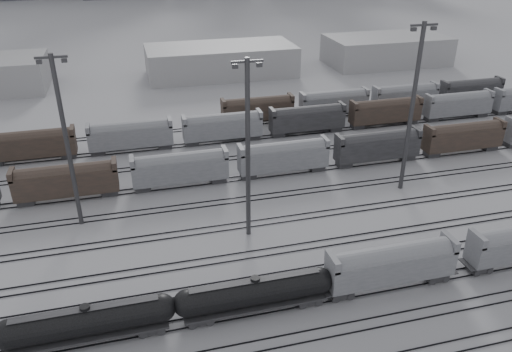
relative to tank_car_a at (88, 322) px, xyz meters
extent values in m
plane|color=#A9AAAE|center=(21.92, -1.00, -2.48)|extent=(900.00, 900.00, 0.00)
cube|color=black|center=(21.92, -5.72, -2.40)|extent=(220.00, 0.07, 0.16)
cube|color=black|center=(21.92, -4.28, -2.40)|extent=(220.00, 0.07, 0.16)
cube|color=black|center=(21.92, -0.72, -2.40)|extent=(220.00, 0.07, 0.16)
cube|color=black|center=(21.92, 0.72, -2.40)|extent=(220.00, 0.07, 0.16)
cube|color=black|center=(21.92, 4.28, -2.40)|extent=(220.00, 0.07, 0.16)
cube|color=black|center=(21.92, 5.72, -2.40)|extent=(220.00, 0.07, 0.16)
cube|color=black|center=(21.92, 9.28, -2.40)|extent=(220.00, 0.07, 0.16)
cube|color=black|center=(21.92, 10.72, -2.40)|extent=(220.00, 0.07, 0.16)
cube|color=black|center=(21.92, 16.28, -2.40)|extent=(220.00, 0.07, 0.16)
cube|color=black|center=(21.92, 17.72, -2.40)|extent=(220.00, 0.07, 0.16)
cube|color=black|center=(21.92, 23.28, -2.40)|extent=(220.00, 0.07, 0.16)
cube|color=black|center=(21.92, 24.72, -2.40)|extent=(220.00, 0.07, 0.16)
cube|color=black|center=(21.92, 30.28, -2.40)|extent=(220.00, 0.07, 0.16)
cube|color=black|center=(21.92, 31.72, -2.40)|extent=(220.00, 0.07, 0.16)
cube|color=black|center=(21.92, 38.28, -2.40)|extent=(220.00, 0.07, 0.16)
cube|color=black|center=(21.92, 39.72, -2.40)|extent=(220.00, 0.07, 0.16)
cube|color=black|center=(21.92, 46.28, -2.40)|extent=(220.00, 0.07, 0.16)
cube|color=black|center=(21.92, 47.72, -2.40)|extent=(220.00, 0.07, 0.16)
cube|color=black|center=(21.92, 54.28, -2.40)|extent=(220.00, 0.07, 0.16)
cube|color=black|center=(21.92, 55.72, -2.40)|extent=(220.00, 0.07, 0.16)
cube|color=#252527|center=(-5.97, 0.00, -1.93)|extent=(2.59, 2.09, 0.70)
cube|color=#252527|center=(5.97, 0.00, -1.93)|extent=(2.59, 2.09, 0.70)
cube|color=#252527|center=(0.00, 0.00, -1.43)|extent=(15.43, 2.69, 0.25)
cylinder|color=black|center=(0.00, 0.00, 0.16)|extent=(14.43, 2.89, 2.89)
sphere|color=black|center=(-7.22, 0.00, 0.16)|extent=(2.89, 2.89, 2.89)
sphere|color=black|center=(7.22, 0.00, 0.16)|extent=(2.89, 2.89, 2.89)
cylinder|color=black|center=(0.00, 0.00, 1.75)|extent=(1.00, 1.00, 0.50)
cube|color=#252527|center=(0.00, 0.00, 1.65)|extent=(13.93, 0.90, 0.06)
cube|color=#252527|center=(11.00, 0.00, -1.93)|extent=(2.59, 2.09, 0.70)
cube|color=#252527|center=(22.97, 0.00, -1.93)|extent=(2.59, 2.09, 0.70)
cube|color=#252527|center=(16.98, 0.00, -1.43)|extent=(15.45, 2.69, 0.25)
cylinder|color=black|center=(16.98, 0.00, 0.17)|extent=(14.46, 2.89, 2.89)
sphere|color=black|center=(9.76, 0.00, 0.17)|extent=(2.89, 2.89, 2.89)
sphere|color=black|center=(24.21, 0.00, 0.17)|extent=(2.89, 2.89, 2.89)
cylinder|color=black|center=(16.98, 0.00, 1.76)|extent=(1.00, 1.00, 0.50)
cube|color=#252527|center=(16.98, 0.00, 1.66)|extent=(13.96, 0.90, 0.06)
cube|color=#252527|center=(26.78, 0.00, -1.93)|extent=(2.59, 2.09, 0.70)
cube|color=#252527|center=(38.75, 0.00, -1.93)|extent=(2.59, 2.09, 0.70)
cube|color=gray|center=(32.77, 0.00, 0.42)|extent=(14.96, 2.99, 3.19)
cylinder|color=gray|center=(32.77, 0.00, 1.61)|extent=(13.57, 2.89, 2.89)
cube|color=gray|center=(25.58, 0.00, 2.41)|extent=(0.70, 2.99, 1.40)
cube|color=gray|center=(39.95, 0.00, 2.41)|extent=(0.70, 2.99, 1.40)
cone|color=#252527|center=(32.77, 0.00, -1.53)|extent=(2.39, 2.39, 0.90)
cube|color=#252527|center=(44.75, 0.00, -1.95)|extent=(2.49, 2.01, 0.67)
cube|color=gray|center=(43.61, 0.00, 2.21)|extent=(0.67, 2.87, 1.34)
cylinder|color=#3B3B3E|center=(-1.95, 23.27, 9.35)|extent=(0.61, 0.61, 23.66)
cube|color=#3B3B3E|center=(-1.95, 23.27, 20.71)|extent=(3.79, 0.28, 0.28)
cube|color=#3B3B3E|center=(-3.37, 23.27, 20.24)|extent=(0.66, 0.47, 0.47)
cube|color=#3B3B3E|center=(-0.53, 23.27, 20.24)|extent=(0.66, 0.47, 0.47)
cylinder|color=#3B3B3E|center=(19.93, 14.82, 9.42)|extent=(0.61, 0.61, 23.79)
cube|color=#3B3B3E|center=(19.93, 14.82, 20.84)|extent=(3.81, 0.29, 0.29)
cube|color=#3B3B3E|center=(18.51, 14.82, 20.36)|extent=(0.67, 0.48, 0.48)
cube|color=#3B3B3E|center=(21.36, 14.82, 20.36)|extent=(0.67, 0.48, 0.48)
cylinder|color=#3B3B3E|center=(46.32, 21.35, 10.32)|extent=(0.66, 0.66, 25.60)
cube|color=#3B3B3E|center=(46.32, 21.35, 22.61)|extent=(4.10, 0.31, 0.31)
cube|color=#3B3B3E|center=(44.79, 21.35, 22.10)|extent=(0.72, 0.51, 0.51)
cube|color=#3B3B3E|center=(47.86, 21.35, 22.10)|extent=(0.72, 0.51, 0.51)
cube|color=#44342B|center=(-4.08, 31.00, 0.32)|extent=(15.00, 3.00, 5.60)
cube|color=gray|center=(12.92, 31.00, 0.32)|extent=(15.00, 3.00, 5.60)
cube|color=gray|center=(29.92, 31.00, 0.32)|extent=(15.00, 3.00, 5.60)
cube|color=#252527|center=(46.92, 31.00, 0.32)|extent=(15.00, 3.00, 5.60)
cube|color=#44342B|center=(63.92, 31.00, 0.32)|extent=(15.00, 3.00, 5.60)
cube|color=#44342B|center=(-11.08, 47.00, 0.32)|extent=(15.00, 3.00, 5.60)
cube|color=gray|center=(5.92, 47.00, 0.32)|extent=(15.00, 3.00, 5.60)
cube|color=gray|center=(22.92, 47.00, 0.32)|extent=(15.00, 3.00, 5.60)
cube|color=#252527|center=(39.92, 47.00, 0.32)|extent=(15.00, 3.00, 5.60)
cube|color=#44342B|center=(56.92, 47.00, 0.32)|extent=(15.00, 3.00, 5.60)
cube|color=gray|center=(73.92, 47.00, 0.32)|extent=(15.00, 3.00, 5.60)
cube|color=#44342B|center=(31.92, 55.00, 0.32)|extent=(15.00, 3.00, 5.60)
cube|color=gray|center=(48.92, 55.00, 0.32)|extent=(15.00, 3.00, 5.60)
cube|color=gray|center=(65.92, 55.00, 0.32)|extent=(15.00, 3.00, 5.60)
cube|color=#252527|center=(82.92, 55.00, 0.32)|extent=(15.00, 3.00, 5.60)
cube|color=#9C9C9F|center=(31.92, 94.00, 1.52)|extent=(40.00, 18.00, 8.00)
cube|color=#9C9C9F|center=(81.92, 94.00, 1.52)|extent=(35.00, 18.00, 8.00)
camera|label=1|loc=(6.49, -40.08, 34.73)|focal=35.00mm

